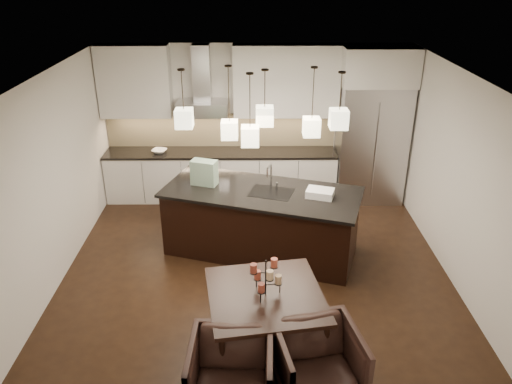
{
  "coord_description": "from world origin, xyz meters",
  "views": [
    {
      "loc": [
        -0.06,
        -6.13,
        4.14
      ],
      "look_at": [
        0.0,
        0.2,
        1.15
      ],
      "focal_mm": 35.0,
      "sensor_mm": 36.0,
      "label": 1
    }
  ],
  "objects_px": {
    "dining_table": "(265,321)",
    "armchair_right": "(318,364)",
    "refrigerator": "(371,144)",
    "armchair_left": "(231,375)",
    "island_body": "(261,223)"
  },
  "relations": [
    {
      "from": "island_body",
      "to": "armchair_left",
      "type": "height_order",
      "value": "island_body"
    },
    {
      "from": "armchair_left",
      "to": "island_body",
      "type": "bearing_deg",
      "value": 85.5
    },
    {
      "from": "island_body",
      "to": "armchair_right",
      "type": "relative_size",
      "value": 3.27
    },
    {
      "from": "refrigerator",
      "to": "dining_table",
      "type": "height_order",
      "value": "refrigerator"
    },
    {
      "from": "armchair_left",
      "to": "armchair_right",
      "type": "xyz_separation_m",
      "value": [
        0.88,
        0.14,
        0.0
      ]
    },
    {
      "from": "dining_table",
      "to": "armchair_right",
      "type": "xyz_separation_m",
      "value": [
        0.52,
        -0.68,
        0.01
      ]
    },
    {
      "from": "island_body",
      "to": "dining_table",
      "type": "distance_m",
      "value": 2.12
    },
    {
      "from": "island_body",
      "to": "armchair_right",
      "type": "xyz_separation_m",
      "value": [
        0.53,
        -2.8,
        -0.1
      ]
    },
    {
      "from": "armchair_left",
      "to": "armchair_right",
      "type": "distance_m",
      "value": 0.89
    },
    {
      "from": "refrigerator",
      "to": "armchair_left",
      "type": "height_order",
      "value": "refrigerator"
    },
    {
      "from": "refrigerator",
      "to": "armchair_right",
      "type": "distance_m",
      "value": 4.95
    },
    {
      "from": "refrigerator",
      "to": "armchair_left",
      "type": "relative_size",
      "value": 2.54
    },
    {
      "from": "island_body",
      "to": "armchair_left",
      "type": "xyz_separation_m",
      "value": [
        -0.36,
        -2.94,
        -0.11
      ]
    },
    {
      "from": "dining_table",
      "to": "armchair_right",
      "type": "distance_m",
      "value": 0.86
    },
    {
      "from": "refrigerator",
      "to": "island_body",
      "type": "relative_size",
      "value": 0.77
    }
  ]
}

